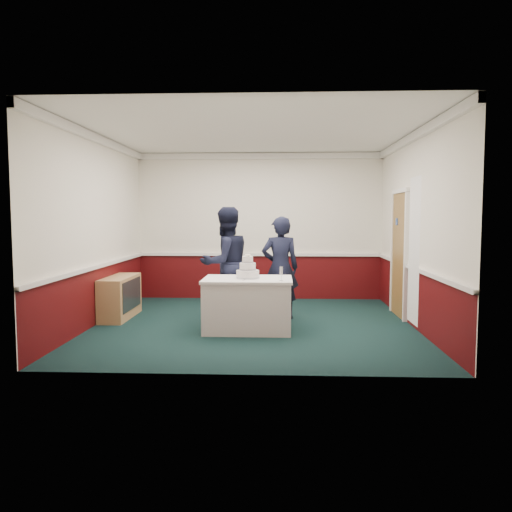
{
  "coord_description": "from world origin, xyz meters",
  "views": [
    {
      "loc": [
        0.39,
        -7.78,
        1.73
      ],
      "look_at": [
        0.05,
        -0.1,
        1.1
      ],
      "focal_mm": 35.0,
      "sensor_mm": 36.0,
      "label": 1
    }
  ],
  "objects_px": {
    "sideboard": "(120,297)",
    "cake_table": "(248,304)",
    "person_man": "(226,263)",
    "person_woman": "(280,268)",
    "cake_knife": "(245,280)",
    "champagne_flute": "(281,271)",
    "wedding_cake": "(248,271)"
  },
  "relations": [
    {
      "from": "cake_knife",
      "to": "person_woman",
      "type": "height_order",
      "value": "person_woman"
    },
    {
      "from": "wedding_cake",
      "to": "champagne_flute",
      "type": "height_order",
      "value": "wedding_cake"
    },
    {
      "from": "person_woman",
      "to": "champagne_flute",
      "type": "bearing_deg",
      "value": 84.27
    },
    {
      "from": "wedding_cake",
      "to": "cake_table",
      "type": "bearing_deg",
      "value": -90.0
    },
    {
      "from": "cake_knife",
      "to": "person_woman",
      "type": "relative_size",
      "value": 0.13
    },
    {
      "from": "champagne_flute",
      "to": "person_woman",
      "type": "relative_size",
      "value": 0.12
    },
    {
      "from": "cake_knife",
      "to": "champagne_flute",
      "type": "height_order",
      "value": "champagne_flute"
    },
    {
      "from": "cake_knife",
      "to": "person_man",
      "type": "bearing_deg",
      "value": 123.8
    },
    {
      "from": "sideboard",
      "to": "cake_knife",
      "type": "height_order",
      "value": "cake_knife"
    },
    {
      "from": "cake_table",
      "to": "cake_knife",
      "type": "distance_m",
      "value": 0.44
    },
    {
      "from": "cake_knife",
      "to": "person_man",
      "type": "height_order",
      "value": "person_man"
    },
    {
      "from": "champagne_flute",
      "to": "cake_knife",
      "type": "bearing_deg",
      "value": 171.42
    },
    {
      "from": "person_man",
      "to": "champagne_flute",
      "type": "bearing_deg",
      "value": 93.19
    },
    {
      "from": "sideboard",
      "to": "cake_table",
      "type": "bearing_deg",
      "value": -20.57
    },
    {
      "from": "person_man",
      "to": "cake_knife",
      "type": "bearing_deg",
      "value": 73.98
    },
    {
      "from": "cake_table",
      "to": "person_man",
      "type": "distance_m",
      "value": 1.05
    },
    {
      "from": "champagne_flute",
      "to": "person_man",
      "type": "distance_m",
      "value": 1.41
    },
    {
      "from": "champagne_flute",
      "to": "sideboard",
      "type": "bearing_deg",
      "value": 157.74
    },
    {
      "from": "cake_table",
      "to": "person_woman",
      "type": "relative_size",
      "value": 0.77
    },
    {
      "from": "champagne_flute",
      "to": "person_man",
      "type": "bearing_deg",
      "value": 130.36
    },
    {
      "from": "person_woman",
      "to": "cake_table",
      "type": "bearing_deg",
      "value": 55.14
    },
    {
      "from": "wedding_cake",
      "to": "person_woman",
      "type": "height_order",
      "value": "person_woman"
    },
    {
      "from": "person_man",
      "to": "person_woman",
      "type": "bearing_deg",
      "value": 149.08
    },
    {
      "from": "wedding_cake",
      "to": "person_man",
      "type": "height_order",
      "value": "person_man"
    },
    {
      "from": "champagne_flute",
      "to": "person_woman",
      "type": "xyz_separation_m",
      "value": [
        -0.01,
        1.18,
        -0.07
      ]
    },
    {
      "from": "cake_knife",
      "to": "person_man",
      "type": "xyz_separation_m",
      "value": [
        -0.39,
        1.0,
        0.14
      ]
    },
    {
      "from": "person_man",
      "to": "person_woman",
      "type": "distance_m",
      "value": 0.91
    },
    {
      "from": "sideboard",
      "to": "champagne_flute",
      "type": "relative_size",
      "value": 5.85
    },
    {
      "from": "person_man",
      "to": "person_woman",
      "type": "relative_size",
      "value": 1.09
    },
    {
      "from": "cake_table",
      "to": "person_woman",
      "type": "height_order",
      "value": "person_woman"
    },
    {
      "from": "person_man",
      "to": "wedding_cake",
      "type": "bearing_deg",
      "value": 80.37
    },
    {
      "from": "champagne_flute",
      "to": "person_man",
      "type": "xyz_separation_m",
      "value": [
        -0.92,
        1.08,
        0.01
      ]
    }
  ]
}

